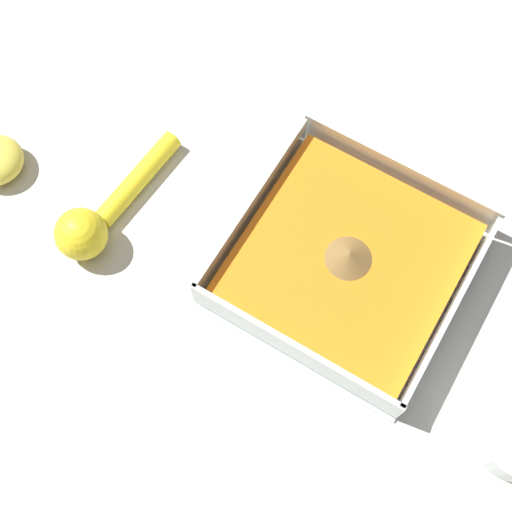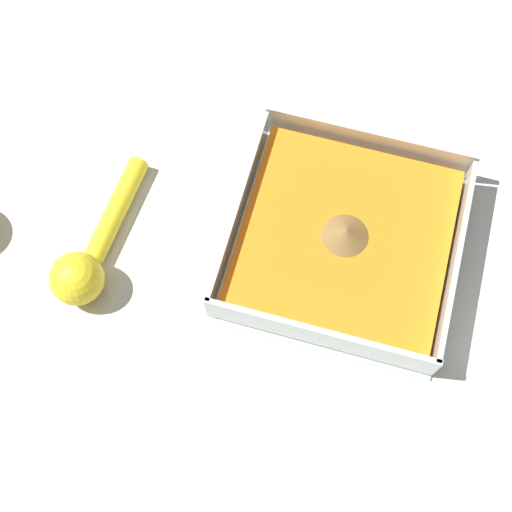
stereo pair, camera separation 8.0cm
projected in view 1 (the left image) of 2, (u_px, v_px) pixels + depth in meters
ground_plane at (345, 270)px, 0.83m from camera, size 4.00×4.00×0.00m
square_dish at (348, 261)px, 0.81m from camera, size 0.26×0.26×0.06m
lemon_squeezer at (97, 219)px, 0.82m from camera, size 0.06×0.20×0.06m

